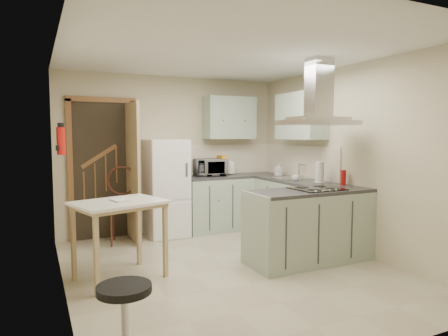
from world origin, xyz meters
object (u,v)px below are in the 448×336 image
peninsula (310,226)px  stool (125,320)px  bentwood_chair (125,209)px  microwave (210,167)px  drop_leaf_table (120,240)px  extractor_hood (318,123)px  fridge (166,188)px

peninsula → stool: bearing=-155.2°
bentwood_chair → microwave: size_ratio=2.04×
bentwood_chair → drop_leaf_table: bearing=-88.8°
drop_leaf_table → bentwood_chair: size_ratio=0.91×
peninsula → extractor_hood: size_ratio=1.72×
bentwood_chair → microwave: bearing=23.0°
extractor_hood → drop_leaf_table: (-2.35, 0.40, -1.29)m
extractor_hood → stool: (-2.61, -1.16, -1.46)m
bentwood_chair → microwave: microwave is taller
peninsula → bentwood_chair: bearing=136.1°
peninsula → bentwood_chair: 2.63m
drop_leaf_table → stool: 1.59m
peninsula → stool: 2.78m
extractor_hood → bentwood_chair: 2.97m
drop_leaf_table → bentwood_chair: bentwood_chair is taller
peninsula → bentwood_chair: bentwood_chair is taller
drop_leaf_table → microwave: 2.49m
fridge → stool: (-1.29, -3.14, -0.49)m
fridge → drop_leaf_table: 1.91m
stool → microwave: 3.87m
extractor_hood → stool: 3.21m
bentwood_chair → stool: 3.06m
drop_leaf_table → microwave: microwave is taller
extractor_hood → bentwood_chair: (-2.00, 1.82, -1.22)m
microwave → peninsula: bearing=-71.4°
fridge → bentwood_chair: (-0.67, -0.16, -0.25)m
fridge → stool: 3.43m
drop_leaf_table → microwave: bearing=25.7°
stool → bentwood_chair: bearing=78.3°
fridge → drop_leaf_table: bearing=-122.8°
fridge → drop_leaf_table: (-1.02, -1.58, -0.32)m
drop_leaf_table → extractor_hood: bearing=-26.4°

